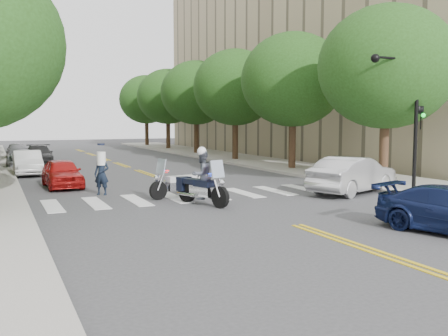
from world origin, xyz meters
TOP-DOWN VIEW (x-y plane):
  - ground at (0.00, 0.00)m, footprint 140.00×140.00m
  - sidewalk_right at (9.50, 22.00)m, footprint 5.00×60.00m
  - building_right at (26.00, 26.00)m, footprint 26.00×44.00m
  - tree_r_0 at (8.80, 6.00)m, footprint 6.40×6.40m
  - tree_r_1 at (8.80, 14.00)m, footprint 6.40×6.40m
  - tree_r_2 at (8.80, 22.00)m, footprint 6.40×6.40m
  - tree_r_3 at (8.80, 30.00)m, footprint 6.40×6.40m
  - tree_r_4 at (8.80, 38.00)m, footprint 6.40×6.40m
  - tree_r_5 at (8.80, 46.00)m, footprint 6.40×6.40m
  - traffic_signal_pole at (7.72, 3.50)m, footprint 2.82×0.42m
  - motorcycle_police at (-1.19, 4.56)m, footprint 1.19×2.54m
  - motorcycle_parked at (-1.23, 6.52)m, footprint 2.44×0.97m
  - officer_standing at (-4.01, 8.50)m, footprint 0.75×0.70m
  - convertible at (5.75, 4.50)m, footprint 5.03×3.22m
  - parked_car_a at (-5.20, 11.66)m, footprint 1.66×3.91m
  - parked_car_b at (-6.30, 18.00)m, footprint 1.47×4.16m
  - parked_car_c at (-6.30, 23.50)m, footprint 2.13×4.23m
  - parked_car_d at (-5.20, 24.50)m, footprint 2.29×4.86m
  - parked_car_e at (-6.30, 30.71)m, footprint 1.62×3.89m

SIDE VIEW (x-z plane):
  - ground at x=0.00m, z-range 0.00..0.00m
  - sidewalk_right at x=9.50m, z-range 0.00..0.15m
  - motorcycle_parked at x=-1.23m, z-range -0.24..1.35m
  - parked_car_c at x=-6.30m, z-range 0.00..1.15m
  - parked_car_e at x=-6.30m, z-range 0.00..1.32m
  - parked_car_a at x=-5.20m, z-range 0.00..1.32m
  - parked_car_b at x=-6.30m, z-range 0.00..1.37m
  - parked_car_d at x=-5.20m, z-range 0.00..1.37m
  - convertible at x=5.75m, z-range 0.00..1.56m
  - officer_standing at x=-4.01m, z-range 0.00..1.73m
  - motorcycle_police at x=-1.19m, z-range -0.12..2.01m
  - traffic_signal_pole at x=7.72m, z-range 0.72..6.72m
  - tree_r_0 at x=8.80m, z-range 1.33..9.78m
  - tree_r_1 at x=8.80m, z-range 1.33..9.78m
  - tree_r_2 at x=8.80m, z-range 1.33..9.78m
  - tree_r_3 at x=8.80m, z-range 1.33..9.78m
  - tree_r_4 at x=8.80m, z-range 1.33..9.78m
  - tree_r_5 at x=8.80m, z-range 1.33..9.78m
  - building_right at x=26.00m, z-range 0.00..22.00m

